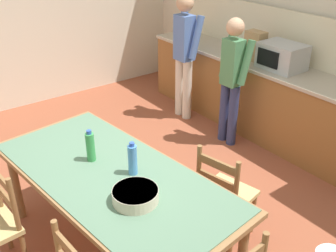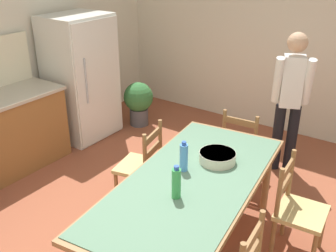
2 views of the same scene
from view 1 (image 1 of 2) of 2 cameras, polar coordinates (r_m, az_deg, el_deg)
ground_plane at (r=3.80m, az=-3.88°, el=-13.41°), size 8.32×8.32×0.00m
wall_back at (r=4.94m, az=23.06°, el=13.42°), size 6.52×0.12×2.90m
wall_left at (r=5.98m, az=-22.50°, el=15.73°), size 0.12×5.20×2.90m
kitchen_counter at (r=5.31m, az=11.79°, el=4.77°), size 3.35×0.66×0.93m
counter_splashback at (r=5.30m, az=14.94°, el=13.12°), size 3.31×0.03×0.60m
microwave at (r=4.83m, az=16.21°, el=9.69°), size 0.50×0.39×0.30m
paper_bag at (r=5.06m, az=12.52°, el=11.30°), size 0.24×0.16×0.36m
dining_table at (r=3.08m, az=-8.07°, el=-8.00°), size 2.25×1.23×0.79m
bottle_near_centre at (r=3.16m, az=-11.19°, el=-2.94°), size 0.07×0.07×0.27m
bottle_off_centre at (r=2.96m, az=-5.16°, el=-4.85°), size 0.07×0.07×0.27m
serving_bowl at (r=2.73m, az=-4.76°, el=-9.91°), size 0.32×0.32×0.09m
chair_side_far_right at (r=3.40m, az=8.17°, el=-9.81°), size 0.49×0.48×0.91m
person_at_sink at (r=5.31m, az=2.42°, el=10.78°), size 0.42×0.29×1.68m
person_at_counter at (r=4.69m, az=9.26°, el=7.15°), size 0.39×0.27×1.55m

